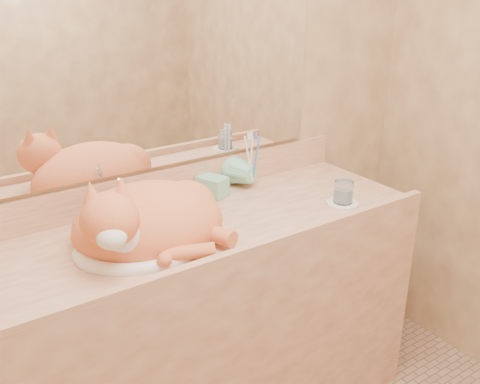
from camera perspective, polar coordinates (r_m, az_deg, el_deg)
wall_back at (r=1.91m, az=-9.00°, el=10.37°), size 2.40×0.02×2.50m
vanity_counter at (r=2.03m, az=-4.06°, el=-14.47°), size 1.60×0.55×0.85m
mirror at (r=1.87m, az=-9.09°, el=14.50°), size 1.30×0.02×0.80m
sink_basin at (r=1.68m, az=-10.21°, el=-3.39°), size 0.50×0.44×0.14m
faucet at (r=1.82m, az=-12.46°, el=-1.24°), size 0.06×0.11×0.15m
cat at (r=1.67m, az=-10.09°, el=-2.84°), size 0.55×0.48×0.26m
soap_dispenser at (r=1.98m, az=-1.74°, el=1.54°), size 0.10×0.10×0.17m
toothbrush_cup at (r=2.08m, az=1.34°, el=1.71°), size 0.15×0.15×0.11m
toothbrushes at (r=2.05m, az=1.36°, el=3.82°), size 0.04×0.04×0.23m
saucer at (r=1.99m, az=10.89°, el=-1.20°), size 0.12×0.12×0.01m
water_glass at (r=1.97m, az=10.98°, el=0.02°), size 0.07×0.07×0.08m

